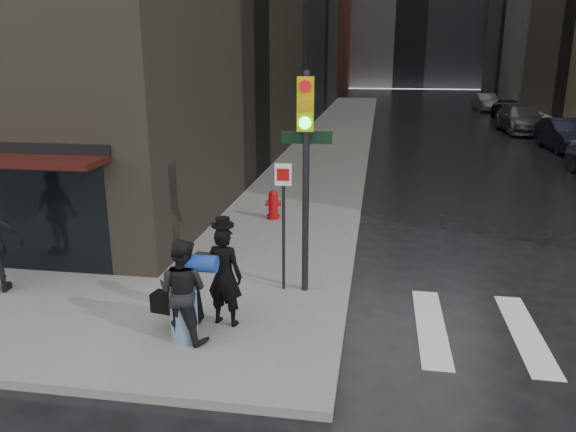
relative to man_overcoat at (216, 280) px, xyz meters
name	(u,v)px	position (x,y,z in m)	size (l,w,h in m)	color
ground	(225,338)	(0.18, -0.18, -0.97)	(140.00, 140.00, 0.00)	black
sidewalk_left	(340,129)	(0.18, 26.82, -0.89)	(4.00, 50.00, 0.15)	slate
sidewalk_right	(569,134)	(13.68, 26.82, -0.89)	(3.00, 50.00, 0.15)	slate
man_overcoat	(216,280)	(0.00, 0.00, 0.00)	(1.17, 0.94, 1.95)	black
man_jeans	(183,290)	(-0.38, -0.60, 0.05)	(1.21, 0.83, 1.74)	black
traffic_light	(304,154)	(1.26, 1.62, 1.91)	(1.06, 0.49, 4.24)	black
fire_hydrant	(273,206)	(-0.25, 6.52, -0.45)	(0.47, 0.36, 0.82)	#B00A10
parked_car_2	(566,135)	(11.71, 21.02, -0.19)	(1.65, 4.73, 1.56)	black
parked_car_3	(521,119)	(11.12, 27.77, -0.15)	(2.28, 5.61, 1.63)	#434349
parked_car_4	(508,109)	(11.72, 34.52, -0.22)	(1.77, 4.40, 1.50)	black
parked_car_5	(485,102)	(11.29, 41.26, -0.25)	(1.51, 4.33, 1.43)	#4D4D52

